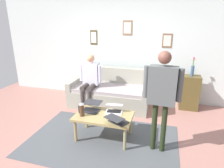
% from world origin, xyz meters
% --- Properties ---
extents(ground_plane, '(7.68, 7.68, 0.00)m').
position_xyz_m(ground_plane, '(0.00, 0.00, 0.00)').
color(ground_plane, '#A06D63').
extents(area_rug, '(2.59, 1.68, 0.01)m').
position_xyz_m(area_rug, '(-0.07, -0.01, 0.00)').
color(area_rug, '#4A4F53').
rests_on(area_rug, ground_plane).
extents(back_wall, '(7.04, 0.11, 2.70)m').
position_xyz_m(back_wall, '(-0.00, -2.20, 1.35)').
color(back_wall, silver).
rests_on(back_wall, ground_plane).
extents(couch, '(1.92, 0.93, 0.88)m').
position_xyz_m(couch, '(0.22, -1.54, 0.30)').
color(couch, '#9D9B8B').
rests_on(couch, ground_plane).
extents(coffee_table, '(1.00, 0.61, 0.45)m').
position_xyz_m(coffee_table, '(-0.07, -0.11, 0.40)').
color(coffee_table, '#9E8A54').
rests_on(coffee_table, ground_plane).
extents(laptop_left, '(0.33, 0.33, 0.15)m').
position_xyz_m(laptop_left, '(-0.21, -0.29, 0.50)').
color(laptop_left, silver).
rests_on(laptop_left, coffee_table).
extents(laptop_center, '(0.34, 0.37, 0.13)m').
position_xyz_m(laptop_center, '(0.21, -0.24, 0.50)').
color(laptop_center, '#28282D').
rests_on(laptop_center, coffee_table).
extents(laptop_right, '(0.41, 0.41, 0.12)m').
position_xyz_m(laptop_right, '(-0.37, 0.08, 0.49)').
color(laptop_right, '#28282D').
rests_on(laptop_right, coffee_table).
extents(french_press, '(0.10, 0.08, 0.25)m').
position_xyz_m(french_press, '(0.28, 0.01, 0.56)').
color(french_press, '#4C3323').
rests_on(french_press, coffee_table).
extents(side_shelf, '(0.42, 0.32, 0.82)m').
position_xyz_m(side_shelf, '(-1.64, -1.83, 0.41)').
color(side_shelf, brown).
rests_on(side_shelf, ground_plane).
extents(flower_vase, '(0.08, 0.08, 0.44)m').
position_xyz_m(flower_vase, '(-1.64, -1.83, 1.00)').
color(flower_vase, '#395478').
rests_on(flower_vase, side_shelf).
extents(person_standing, '(0.58, 0.22, 1.62)m').
position_xyz_m(person_standing, '(-1.02, -0.02, 1.04)').
color(person_standing, black).
rests_on(person_standing, ground_plane).
extents(person_seated, '(0.55, 0.51, 1.28)m').
position_xyz_m(person_seated, '(0.66, -1.31, 0.73)').
color(person_seated, '#413936').
rests_on(person_seated, ground_plane).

